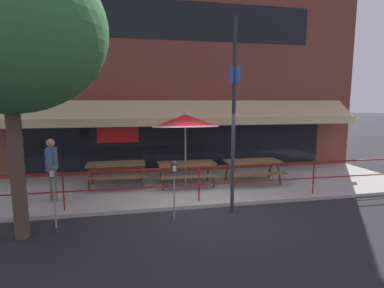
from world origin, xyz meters
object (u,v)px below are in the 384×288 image
picnic_table_left (116,168)px  pedestrian_walking (52,166)px  parking_meter_far (174,173)px  patio_umbrella_centre (185,121)px  parking_meter_near (53,178)px  picnic_table_centre (187,167)px  picnic_table_right (253,165)px  street_tree_curbside (9,17)px  street_sign_pole (234,116)px

picnic_table_left → pedestrian_walking: size_ratio=1.05×
picnic_table_left → parking_meter_far: parking_meter_far is taller
pedestrian_walking → parking_meter_far: pedestrian_walking is taller
patio_umbrella_centre → pedestrian_walking: bearing=-166.5°
picnic_table_left → pedestrian_walking: (-1.63, -1.08, 0.35)m
parking_meter_near → parking_meter_far: 2.65m
picnic_table_centre → parking_meter_near: parking_meter_near is taller
picnic_table_left → patio_umbrella_centre: 2.66m
picnic_table_right → patio_umbrella_centre: bearing=172.1°
picnic_table_right → patio_umbrella_centre: size_ratio=0.76×
picnic_table_centre → picnic_table_right: 2.21m
patio_umbrella_centre → parking_meter_far: bearing=-105.8°
picnic_table_left → street_tree_curbside: 5.14m
picnic_table_centre → street_tree_curbside: size_ratio=0.28×
patio_umbrella_centre → parking_meter_near: patio_umbrella_centre is taller
parking_meter_far → street_sign_pole: size_ratio=0.30×
picnic_table_right → patio_umbrella_centre: patio_umbrella_centre is taller
picnic_table_centre → picnic_table_right: (2.21, -0.12, 0.00)m
picnic_table_left → picnic_table_right: bearing=-6.0°
street_sign_pole → picnic_table_right: bearing=56.4°
pedestrian_walking → street_sign_pole: street_sign_pole is taller
picnic_table_left → street_tree_curbside: street_tree_curbside is taller
pedestrian_walking → parking_meter_near: (0.44, -1.73, 0.09)m
picnic_table_left → parking_meter_near: bearing=-113.1°
parking_meter_near → street_tree_curbside: (-0.47, -0.41, 3.21)m
patio_umbrella_centre → street_sign_pole: 2.65m
parking_meter_near → picnic_table_left: bearing=66.9°
picnic_table_left → parking_meter_near: (-1.19, -2.80, 0.44)m
street_sign_pole → parking_meter_near: bearing=-178.4°
picnic_table_centre → street_sign_pole: size_ratio=0.38×
picnic_table_right → pedestrian_walking: bearing=-174.2°
parking_meter_near → patio_umbrella_centre: bearing=37.8°
picnic_table_centre → street_sign_pole: bearing=-72.5°
patio_umbrella_centre → street_tree_curbside: bearing=-141.8°
picnic_table_centre → pedestrian_walking: 3.93m
parking_meter_far → street_sign_pole: (1.49, 0.13, 1.29)m
picnic_table_left → picnic_table_centre: same height
patio_umbrella_centre → street_sign_pole: (0.74, -2.53, 0.26)m
parking_meter_near → picnic_table_centre: bearing=35.8°
picnic_table_centre → parking_meter_near: 4.22m
parking_meter_far → street_sign_pole: street_sign_pole is taller
picnic_table_right → street_sign_pole: (-1.48, -2.22, 1.73)m
picnic_table_left → street_tree_curbside: bearing=-117.4°
patio_umbrella_centre → parking_meter_near: 4.43m
patio_umbrella_centre → street_sign_pole: size_ratio=0.50×
picnic_table_right → street_sign_pole: 3.18m
picnic_table_right → street_tree_curbside: bearing=-155.7°
picnic_table_left → picnic_table_centre: bearing=-9.0°
parking_meter_far → street_tree_curbside: 4.50m
picnic_table_left → picnic_table_centre: size_ratio=1.00×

